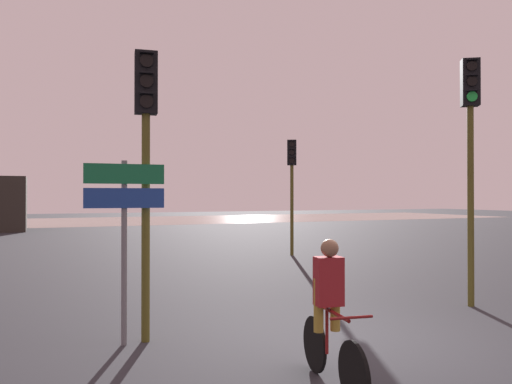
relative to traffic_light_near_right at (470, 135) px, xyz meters
name	(u,v)px	position (x,y,z in m)	size (l,w,h in m)	color
ground_plane	(366,345)	(-3.32, -1.22, -3.27)	(120.00, 120.00, 0.00)	#28282D
water_strip	(92,221)	(-3.32, 37.07, -3.26)	(80.00, 16.00, 0.01)	#9E937F
traffic_light_near_right	(470,135)	(0.00, 0.00, 0.00)	(0.40, 0.42, 4.72)	#4C4719
traffic_light_near_left	(146,139)	(-6.14, 0.17, -0.34)	(0.35, 0.37, 4.19)	#4C4719
traffic_light_far_right	(292,175)	(0.73, 8.70, -0.39)	(0.40, 0.42, 4.11)	#4C4719
direction_sign_post	(124,218)	(-6.46, 0.10, -1.47)	(1.10, 0.15, 2.60)	slate
cyclist	(330,312)	(-4.61, -2.34, -2.45)	(0.48, 1.70, 1.62)	black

